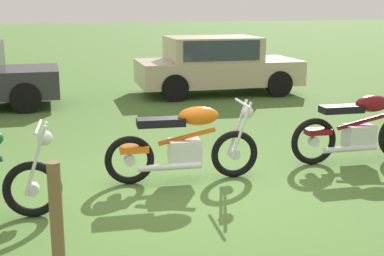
% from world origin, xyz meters
% --- Properties ---
extents(ground_plane, '(120.00, 120.00, 0.00)m').
position_xyz_m(ground_plane, '(0.00, 0.00, 0.00)').
color(ground_plane, '#476B2D').
extents(motorcycle_orange, '(1.98, 0.66, 1.02)m').
position_xyz_m(motorcycle_orange, '(0.05, 0.34, 0.49)').
color(motorcycle_orange, black).
rests_on(motorcycle_orange, ground).
extents(motorcycle_maroon, '(2.02, 0.64, 1.02)m').
position_xyz_m(motorcycle_maroon, '(2.67, 0.26, 0.49)').
color(motorcycle_maroon, black).
rests_on(motorcycle_maroon, ground).
extents(car_beige, '(4.19, 2.31, 1.43)m').
position_xyz_m(car_beige, '(3.08, 6.49, 0.80)').
color(car_beige, '#BCAD8C').
rests_on(car_beige, ground).
extents(fence_post_wooden, '(0.10, 0.10, 1.10)m').
position_xyz_m(fence_post_wooden, '(-1.80, -1.98, 0.55)').
color(fence_post_wooden, brown).
rests_on(fence_post_wooden, ground).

